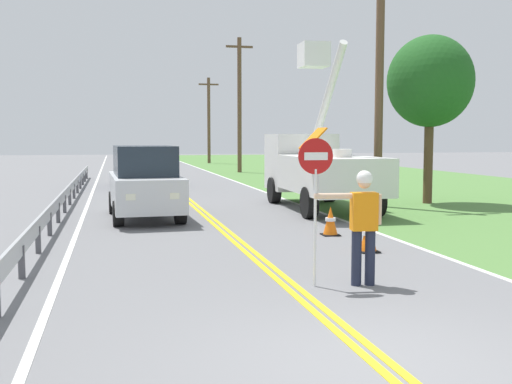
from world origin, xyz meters
name	(u,v)px	position (x,y,z in m)	size (l,w,h in m)	color
ground_plane	(381,363)	(0.00, 0.00, 0.00)	(160.00, 160.00, 0.00)	slate
grass_verge_right	(430,188)	(11.60, 20.00, 0.00)	(16.00, 110.00, 0.01)	#517F3D
centerline_yellow_left	(178,193)	(-0.09, 20.00, 0.01)	(0.11, 110.00, 0.01)	yellow
centerline_yellow_right	(182,193)	(0.09, 20.00, 0.01)	(0.11, 110.00, 0.01)	yellow
edge_line_right	(263,191)	(3.60, 20.00, 0.01)	(0.12, 110.00, 0.01)	silver
edge_line_left	(91,195)	(-3.60, 20.00, 0.01)	(0.12, 110.00, 0.01)	silver
flagger_worker	(363,220)	(1.14, 3.19, 1.05)	(1.08, 0.29, 1.83)	#1E2338
stop_sign_paddle	(315,178)	(0.37, 3.29, 1.71)	(0.56, 0.04, 2.33)	silver
utility_bucket_truck	(317,165)	(3.88, 13.54, 1.41)	(2.77, 6.85, 5.47)	silver
oncoming_suv_nearest	(144,182)	(-1.83, 12.12, 1.06)	(2.06, 4.67, 2.10)	silver
oncoming_sedan_second	(139,169)	(-1.50, 23.89, 0.83)	(1.97, 4.13, 1.70)	navy
utility_pole_near	(379,80)	(6.03, 13.47, 4.24)	(1.80, 0.28, 8.12)	brown
utility_pole_mid	(239,103)	(5.53, 34.43, 4.64)	(1.80, 0.28, 8.90)	brown
utility_pole_far	(209,119)	(5.74, 49.32, 4.02)	(1.80, 0.28, 7.69)	brown
traffic_cone_lead	(368,236)	(2.37, 5.81, 0.34)	(0.40, 0.40, 0.70)	orange
traffic_cone_mid	(330,221)	(2.35, 8.00, 0.34)	(0.40, 0.40, 0.70)	orange
guardrail_left_shoulder	(67,193)	(-4.20, 15.19, 0.52)	(0.10, 32.00, 0.71)	#9EA0A3
roadside_tree_verge	(430,82)	(8.18, 13.98, 4.27)	(3.00, 3.00, 5.90)	brown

